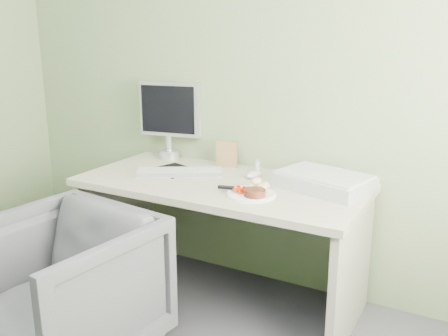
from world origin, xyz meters
The scene contains 15 objects.
wall_back centered at (0.00, 2.00, 1.35)m, with size 3.50×3.50×0.00m, color gray.
desk centered at (0.00, 1.62, 0.55)m, with size 1.60×0.75×0.73m.
plate centered at (0.26, 1.48, 0.74)m, with size 0.25×0.25×0.01m, color white.
steak centered at (0.29, 1.45, 0.76)m, with size 0.11×0.11×0.04m, color black.
potato_pile centered at (0.29, 1.54, 0.77)m, with size 0.11×0.08×0.06m, color tan.
carrot_heap centered at (0.21, 1.47, 0.76)m, with size 0.06×0.05×0.04m, color #FF2A05.
steak_knife centered at (0.15, 1.48, 0.76)m, with size 0.22×0.07×0.02m.
mousepad centered at (-0.36, 1.68, 0.73)m, with size 0.26×0.23×0.00m, color black.
keyboard centered at (-0.28, 1.63, 0.75)m, with size 0.49×0.14×0.02m, color white.
computer_mouse centered at (0.13, 1.78, 0.75)m, with size 0.06×0.11×0.04m, color white.
photo_frame centered at (-0.11, 1.90, 0.81)m, with size 0.13×0.02×0.16m, color olive.
eyedrop_bottle centered at (0.09, 1.92, 0.76)m, with size 0.03×0.03×0.08m.
scanner centered at (0.54, 1.78, 0.77)m, with size 0.48×0.32×0.07m, color #ADB0B4.
monitor centered at (-0.55, 1.94, 1.01)m, with size 0.42×0.14×0.50m.
desk_chair centered at (-0.41, 0.81, 0.35)m, with size 0.76×0.78×0.71m, color #3E3E43.
Camera 1 is at (1.29, -0.70, 1.55)m, focal length 40.00 mm.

